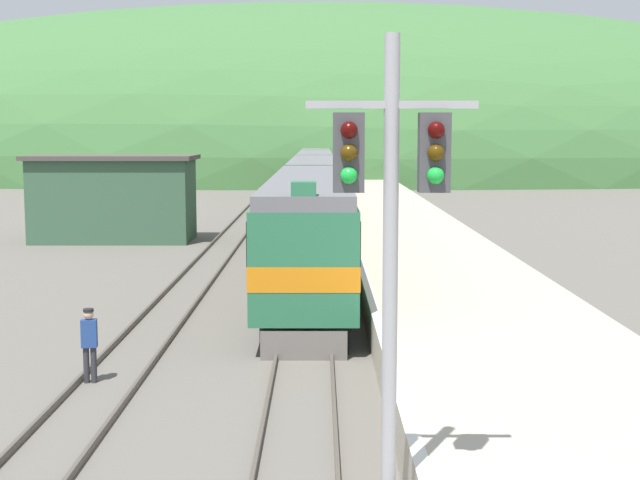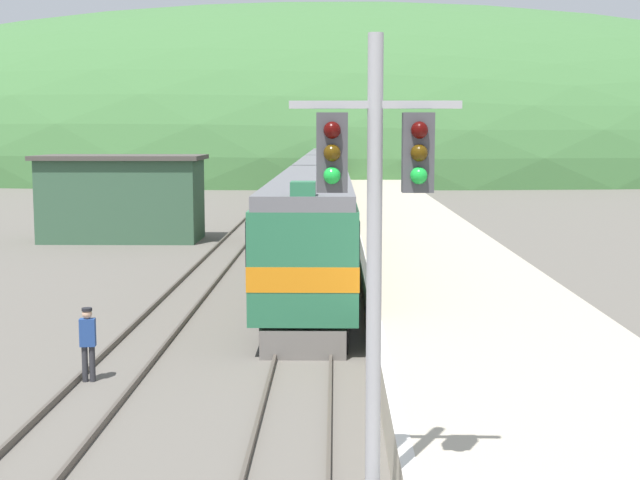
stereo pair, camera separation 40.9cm
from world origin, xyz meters
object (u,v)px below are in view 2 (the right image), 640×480
at_px(carriage_fourth, 327,166).
at_px(track_worker, 88,340).
at_px(carriage_second, 322,191).
at_px(express_train_lead_car, 313,228).
at_px(signal_mast_main, 374,226).
at_px(carriage_third, 325,175).

distance_m(carriage_fourth, track_worker, 74.17).
height_order(carriage_second, carriage_fourth, same).
distance_m(express_train_lead_car, carriage_second, 21.37).
height_order(carriage_fourth, signal_mast_main, signal_mast_main).
bearing_deg(track_worker, express_train_lead_car, 68.18).
xyz_separation_m(carriage_third, signal_mast_main, (1.34, -62.79, 2.34)).
bearing_deg(carriage_fourth, track_worker, -93.85).
xyz_separation_m(express_train_lead_car, signal_mast_main, (1.34, -21.32, 2.33)).
relative_size(carriage_second, carriage_third, 1.00).
bearing_deg(signal_mast_main, carriage_third, 91.22).
height_order(express_train_lead_car, track_worker, express_train_lead_car).
xyz_separation_m(express_train_lead_car, carriage_fourth, (0.00, 61.56, -0.01)).
bearing_deg(carriage_second, express_train_lead_car, -90.00).
distance_m(carriage_third, track_worker, 54.14).
bearing_deg(carriage_third, carriage_fourth, 90.00).
height_order(carriage_fourth, track_worker, carriage_fourth).
distance_m(signal_mast_main, track_worker, 11.49).
xyz_separation_m(carriage_second, carriage_third, (0.00, 20.10, 0.00)).
bearing_deg(carriage_second, carriage_third, 90.00).
bearing_deg(express_train_lead_car, signal_mast_main, -86.42).
relative_size(carriage_fourth, signal_mast_main, 2.71).
bearing_deg(carriage_second, carriage_fourth, 90.00).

